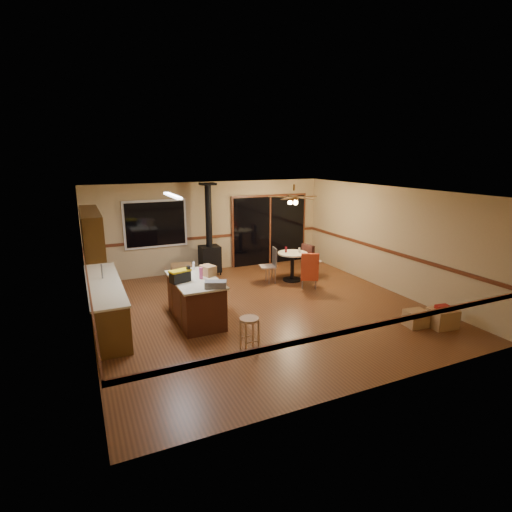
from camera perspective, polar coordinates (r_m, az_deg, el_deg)
floor at (r=8.98m, az=0.80°, el=-7.56°), size 7.00×7.00×0.00m
ceiling at (r=8.37m, az=0.86°, el=9.20°), size 7.00×7.00×0.00m
wall_back at (r=11.78m, az=-6.48°, el=4.19°), size 7.00×0.00×7.00m
wall_front at (r=5.76m, az=15.98°, el=-7.02°), size 7.00×0.00×7.00m
wall_left at (r=7.81m, az=-23.10°, el=-2.03°), size 0.00×7.00×7.00m
wall_right at (r=10.53m, az=18.34°, el=2.36°), size 0.00×7.00×7.00m
chair_rail at (r=8.66m, az=0.82°, el=-1.41°), size 7.00×7.00×0.08m
window at (r=11.31m, az=-14.17°, el=4.46°), size 1.72×0.10×1.32m
sliding_door at (r=12.48m, az=1.96°, el=3.67°), size 2.52×0.10×2.10m
lower_cabinets at (r=8.55m, az=-20.64°, el=-6.57°), size 0.60×3.00×0.86m
countertop at (r=8.41m, az=-20.91°, el=-3.70°), size 0.64×3.04×0.04m
upper_cabinets at (r=8.37m, az=-22.47°, el=3.28°), size 0.35×2.00×0.80m
kitchen_island at (r=8.33m, az=-8.62°, el=-6.17°), size 0.88×1.68×0.90m
wood_stove at (r=11.41m, az=-6.65°, el=0.93°), size 0.55×0.50×2.52m
ceiling_fan at (r=10.55m, az=5.42°, el=8.06°), size 0.24×0.24×0.55m
fluorescent_strip at (r=8.07m, az=-11.84°, el=8.44°), size 0.10×1.20×0.04m
toolbox_grey at (r=7.59m, az=-5.79°, el=-4.05°), size 0.46×0.36×0.13m
toolbox_black at (r=8.00m, az=-10.79°, el=-2.94°), size 0.43×0.31×0.21m
toolbox_yellow_lid at (r=7.96m, az=-10.83°, el=-2.10°), size 0.46×0.33×0.03m
box_on_island at (r=8.35m, az=-6.88°, el=-2.06°), size 0.32×0.37×0.21m
bottle_dark at (r=8.02m, az=-9.62°, el=-2.49°), size 0.10×0.10×0.31m
bottle_pink at (r=8.13m, az=-7.87°, el=-2.45°), size 0.10×0.10×0.24m
bottle_white at (r=8.83m, az=-8.89°, el=-1.38°), size 0.06×0.06×0.17m
bar_stool at (r=7.06m, az=-0.95°, el=-11.15°), size 0.42×0.42×0.61m
blue_bucket at (r=7.96m, az=-5.90°, el=-9.69°), size 0.33×0.33×0.23m
dining_table at (r=10.86m, az=5.22°, el=-0.81°), size 0.81×0.81×0.78m
glass_red at (r=10.79m, az=4.30°, el=0.92°), size 0.07×0.07×0.15m
glass_cream at (r=10.83m, az=6.21°, el=0.85°), size 0.07×0.07×0.13m
chair_left at (r=10.64m, az=2.22°, el=-0.74°), size 0.48×0.48×0.51m
chair_near at (r=10.14m, az=7.69°, el=-1.56°), size 0.59×0.60×0.70m
chair_right at (r=11.12m, az=7.50°, el=-0.15°), size 0.52×0.49×0.70m
box_under_window at (r=11.17m, az=-10.61°, el=-2.22°), size 0.61×0.52×0.44m
box_corner_a at (r=8.83m, az=25.08°, el=-8.04°), size 0.55×0.48×0.38m
box_corner_b at (r=8.68m, az=21.87°, el=-8.27°), size 0.45×0.40×0.33m
box_small_red at (r=8.75m, az=25.23°, el=-6.67°), size 0.29×0.25×0.07m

